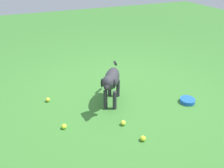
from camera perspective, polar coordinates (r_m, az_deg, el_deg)
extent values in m
plane|color=#38722D|center=(3.50, 1.70, -2.80)|extent=(14.00, 14.00, 0.00)
ellipsoid|color=#2D2D33|center=(3.13, 0.00, 1.54)|extent=(0.45, 0.56, 0.23)
cylinder|color=#2D2D33|center=(3.11, 0.69, -4.25)|extent=(0.06, 0.06, 0.28)
cylinder|color=#2D2D33|center=(3.13, -1.71, -4.03)|extent=(0.06, 0.06, 0.28)
cylinder|color=#2D2D33|center=(3.40, 1.57, -1.07)|extent=(0.06, 0.06, 0.28)
cylinder|color=#2D2D33|center=(3.41, -0.63, -0.89)|extent=(0.06, 0.06, 0.28)
ellipsoid|color=#2D2D33|center=(2.81, -1.05, 0.44)|extent=(0.22, 0.23, 0.17)
ellipsoid|color=black|center=(2.75, -1.33, -0.73)|extent=(0.13, 0.14, 0.07)
sphere|color=black|center=(2.70, -1.55, -1.32)|extent=(0.03, 0.03, 0.03)
ellipsoid|color=black|center=(2.81, 0.64, 0.01)|extent=(0.06, 0.07, 0.13)
ellipsoid|color=black|center=(2.84, -2.64, 0.27)|extent=(0.06, 0.07, 0.13)
cylinder|color=#2D2D33|center=(3.38, 0.90, 5.41)|extent=(0.13, 0.17, 0.14)
sphere|color=#C3D735|center=(3.46, -16.30, -3.91)|extent=(0.07, 0.07, 0.07)
sphere|color=#CDE12F|center=(2.89, -12.35, -10.69)|extent=(0.07, 0.07, 0.07)
sphere|color=#C8D639|center=(2.89, 2.91, -10.05)|extent=(0.07, 0.07, 0.07)
sphere|color=#CDD92B|center=(2.69, 8.06, -13.82)|extent=(0.07, 0.07, 0.07)
cylinder|color=blue|center=(3.49, 18.98, -4.12)|extent=(0.22, 0.22, 0.06)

